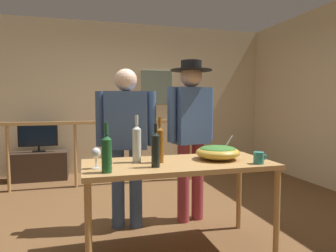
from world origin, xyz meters
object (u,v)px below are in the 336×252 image
(framed_picture, at_px, (157,87))
(tv_console, at_px, (39,166))
(salad_bowl, at_px, (218,152))
(wine_glass, at_px, (96,154))
(stair_railing, at_px, (115,141))
(mug_teal, at_px, (259,158))
(person_standing_left, at_px, (126,134))
(wine_bottle_clear, at_px, (137,143))
(wine_bottle_green, at_px, (107,153))
(serving_table, at_px, (178,171))
(flat_screen_tv, at_px, (38,136))
(wine_bottle_dark, at_px, (156,149))
(wine_bottle_amber, at_px, (160,144))
(person_standing_right, at_px, (191,126))

(framed_picture, relative_size, tv_console, 0.71)
(salad_bowl, bearing_deg, tv_console, 122.00)
(salad_bowl, relative_size, wine_glass, 2.41)
(stair_railing, relative_size, mug_teal, 31.26)
(person_standing_left, bearing_deg, wine_bottle_clear, 102.72)
(framed_picture, height_order, wine_bottle_green, framed_picture)
(wine_glass, relative_size, wine_bottle_green, 0.45)
(wine_glass, bearing_deg, serving_table, 6.24)
(tv_console, bearing_deg, stair_railing, -28.61)
(wine_bottle_green, bearing_deg, flat_screen_tv, 105.28)
(flat_screen_tv, height_order, wine_glass, wine_glass)
(wine_bottle_dark, bearing_deg, wine_glass, 170.80)
(serving_table, xyz_separation_m, wine_bottle_amber, (-0.16, 0.02, 0.23))
(wine_bottle_green, height_order, person_standing_left, person_standing_left)
(wine_bottle_clear, bearing_deg, salad_bowl, -5.00)
(tv_console, height_order, person_standing_left, person_standing_left)
(wine_glass, bearing_deg, stair_railing, 80.96)
(wine_glass, xyz_separation_m, wine_bottle_dark, (0.44, -0.07, 0.03))
(salad_bowl, xyz_separation_m, person_standing_right, (-0.02, 0.63, 0.18))
(tv_console, xyz_separation_m, wine_glass, (0.80, -3.05, 0.66))
(flat_screen_tv, relative_size, wine_bottle_amber, 1.61)
(framed_picture, relative_size, person_standing_right, 0.37)
(tv_console, relative_size, wine_bottle_dark, 2.66)
(framed_picture, relative_size, wine_bottle_green, 1.79)
(wine_bottle_green, bearing_deg, salad_bowl, 14.47)
(serving_table, bearing_deg, framed_picture, 79.49)
(wine_bottle_dark, height_order, wine_bottle_amber, wine_bottle_amber)
(serving_table, relative_size, person_standing_right, 0.91)
(wine_bottle_green, xyz_separation_m, wine_bottle_clear, (0.27, 0.31, 0.02))
(flat_screen_tv, relative_size, wine_glass, 3.79)
(wine_glass, bearing_deg, framed_picture, 69.00)
(framed_picture, distance_m, flat_screen_tv, 2.27)
(wine_bottle_amber, distance_m, person_standing_right, 0.81)
(tv_console, bearing_deg, mug_teal, -57.09)
(stair_railing, height_order, person_standing_right, person_standing_right)
(wine_bottle_green, xyz_separation_m, wine_bottle_amber, (0.45, 0.25, 0.01))
(framed_picture, distance_m, wine_bottle_green, 3.76)
(framed_picture, distance_m, person_standing_right, 2.69)
(salad_bowl, xyz_separation_m, mug_teal, (0.24, -0.27, -0.02))
(salad_bowl, relative_size, wine_bottle_dark, 1.15)
(tv_console, bearing_deg, wine_bottle_dark, -68.27)
(stair_railing, bearing_deg, framed_picture, 46.10)
(wine_bottle_dark, height_order, mug_teal, wine_bottle_dark)
(framed_picture, distance_m, person_standing_left, 2.85)
(framed_picture, xyz_separation_m, person_standing_left, (-0.95, -2.62, -0.61))
(framed_picture, bearing_deg, stair_railing, -133.90)
(mug_teal, xyz_separation_m, person_standing_right, (-0.26, 0.90, 0.20))
(stair_railing, bearing_deg, mug_teal, -70.69)
(framed_picture, relative_size, wine_bottle_amber, 1.69)
(mug_teal, height_order, person_standing_right, person_standing_right)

